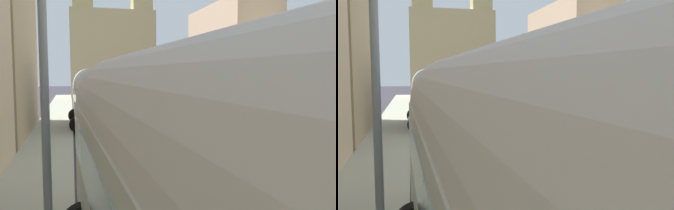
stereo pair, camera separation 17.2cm
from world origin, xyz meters
TOP-DOWN VIEW (x-y plane):
  - ground_plane at (0.00, 27.00)m, footprint 154.00×154.00m
  - sidewalk_left at (-7.25, 27.00)m, footprint 2.50×70.00m
  - sidewalk_right at (7.25, 27.00)m, footprint 2.50×70.00m
  - building_right_2 at (10.93, 25.35)m, footprint 4.86×11.13m
  - building_right_3 at (11.00, 38.54)m, footprint 5.00×14.04m
  - distant_church at (-0.00, 56.39)m, footprint 12.28×6.86m
  - parked_bus_0 at (-4.61, 6.24)m, footprint 3.43×9.58m
  - parked_bus_1 at (-4.62, 27.11)m, footprint 3.44×8.23m
  - cargo_truck_0 at (1.32, 21.96)m, footprint 3.26×6.83m
  - car_0 at (1.31, 33.00)m, footprint 2.21×3.83m
  - car_1 at (1.71, 46.20)m, footprint 2.38×3.75m
  - car_3 at (-2.03, 41.07)m, footprint 2.53×4.25m
  - pedestrian_1 at (7.21, 25.58)m, footprint 0.51×0.51m
  - streetlamp_near at (-6.29, 8.61)m, footprint 1.51×0.28m
  - roadside_tree_2 at (7.90, 19.17)m, footprint 3.11×3.11m

SIDE VIEW (x-z plane):
  - ground_plane at x=0.00m, z-range 0.00..0.00m
  - sidewalk_left at x=-7.25m, z-range 0.00..0.14m
  - sidewalk_right at x=7.25m, z-range 0.00..0.14m
  - car_1 at x=1.71m, z-range 0.02..1.50m
  - car_3 at x=-2.03m, z-range 0.01..1.54m
  - car_0 at x=1.31m, z-range 0.01..1.55m
  - pedestrian_1 at x=7.21m, z-range 0.13..1.96m
  - cargo_truck_0 at x=1.32m, z-range 0.08..2.23m
  - parked_bus_1 at x=-4.62m, z-range 0.20..4.26m
  - parked_bus_0 at x=-4.61m, z-range 0.24..4.39m
  - streetlamp_near at x=-6.29m, z-range 0.58..6.24m
  - building_right_2 at x=10.93m, z-range 0.00..7.76m
  - roadside_tree_2 at x=7.90m, z-range 1.56..7.85m
  - building_right_3 at x=11.00m, z-range 0.00..11.01m
  - distant_church at x=0.00m, z-range -3.32..18.74m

